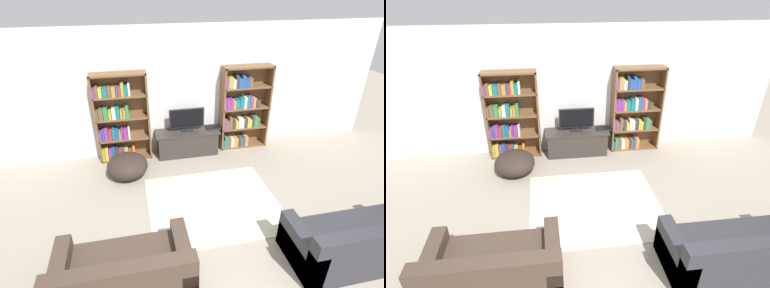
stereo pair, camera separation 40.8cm
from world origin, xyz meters
TOP-DOWN VIEW (x-y plane):
  - wall_back at (0.00, 4.23)m, footprint 8.80×0.06m
  - bookshelf_left at (-1.23, 4.06)m, footprint 1.04×0.30m
  - bookshelf_right at (1.34, 4.05)m, footprint 1.04×0.30m
  - tv_stand at (0.12, 3.94)m, footprint 1.33×0.47m
  - television at (0.12, 3.97)m, footprint 0.73×0.16m
  - laptop at (0.68, 3.97)m, footprint 0.31×0.21m
  - area_rug at (0.21, 2.19)m, footprint 2.15×1.82m
  - couch_left_sectional at (-1.23, 0.85)m, footprint 1.57×0.90m
  - couch_right_sofa at (1.82, 0.74)m, footprint 1.90×0.86m
  - beanbag_ottoman at (-1.15, 3.33)m, footprint 0.77×0.77m

SIDE VIEW (x-z plane):
  - area_rug at x=0.21m, z-range 0.00..0.02m
  - beanbag_ottoman at x=-1.15m, z-range 0.00..0.44m
  - tv_stand at x=0.12m, z-range 0.00..0.53m
  - couch_right_sofa at x=1.82m, z-range -0.12..0.66m
  - couch_left_sectional at x=-1.23m, z-range -0.13..0.69m
  - laptop at x=0.68m, z-range 0.53..0.55m
  - television at x=0.12m, z-range 0.54..1.03m
  - bookshelf_left at x=-1.23m, z-range -0.04..1.76m
  - bookshelf_right at x=1.34m, z-range -0.04..1.77m
  - wall_back at x=0.00m, z-range 0.00..2.60m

